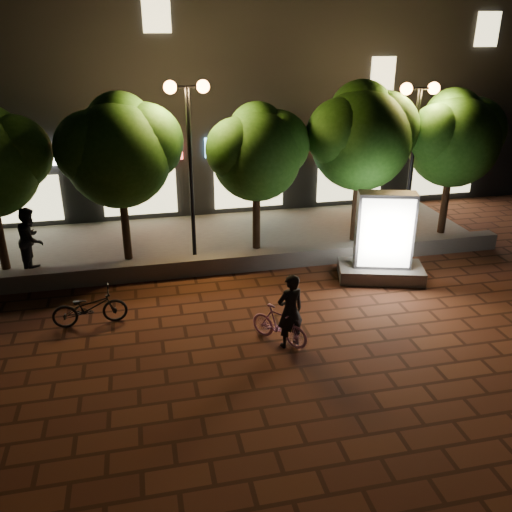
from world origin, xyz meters
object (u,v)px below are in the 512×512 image
object	(u,v)px
scooter_pink	(279,325)
tree_right	(362,133)
scooter_parked	(90,307)
tree_mid	(258,149)
tree_left	(120,148)
street_lamp_right	(416,122)
street_lamp_left	(189,126)
pedestrian	(31,239)
ad_kiosk	(383,245)
tree_far_right	(455,135)
rider	(290,311)

from	to	relation	value
scooter_pink	tree_right	bearing A→B (deg)	12.72
scooter_pink	scooter_parked	xyz separation A→B (m)	(-4.20, 1.74, 0.02)
tree_mid	tree_left	bearing A→B (deg)	180.00
tree_left	street_lamp_right	bearing A→B (deg)	-1.68
street_lamp_left	street_lamp_right	distance (m)	7.00
street_lamp_right	pedestrian	size ratio (longest dim) A/B	2.64
tree_right	ad_kiosk	distance (m)	3.88
tree_far_right	street_lamp_left	size ratio (longest dim) A/B	0.92
ad_kiosk	rider	distance (m)	4.46
tree_left	street_lamp_left	size ratio (longest dim) A/B	0.94
street_lamp_left	ad_kiosk	bearing A→B (deg)	-27.95
tree_mid	ad_kiosk	bearing A→B (deg)	-44.80
scooter_parked	tree_left	bearing A→B (deg)	-17.43
scooter_pink	scooter_parked	bearing A→B (deg)	116.50
ad_kiosk	pedestrian	world-z (taller)	ad_kiosk
ad_kiosk	scooter_parked	world-z (taller)	ad_kiosk
street_lamp_left	ad_kiosk	world-z (taller)	street_lamp_left
scooter_parked	pedestrian	distance (m)	3.90
rider	scooter_parked	xyz separation A→B (m)	(-4.39, 1.93, -0.42)
tree_right	scooter_pink	xyz separation A→B (m)	(-4.04, -5.52, -3.12)
tree_mid	scooter_pink	world-z (taller)	tree_mid
tree_mid	scooter_parked	bearing A→B (deg)	-142.55
tree_left	tree_far_right	world-z (taller)	tree_left
tree_left	tree_far_right	size ratio (longest dim) A/B	1.03
street_lamp_right	scooter_pink	size ratio (longest dim) A/B	3.39
tree_far_right	rider	distance (m)	9.41
tree_right	scooter_parked	bearing A→B (deg)	-155.35
tree_right	street_lamp_left	bearing A→B (deg)	-177.19
street_lamp_right	ad_kiosk	xyz separation A→B (m)	(-2.03, -2.64, -2.87)
tree_right	scooter_parked	distance (m)	9.59
tree_far_right	scooter_parked	distance (m)	12.40
tree_right	pedestrian	world-z (taller)	tree_right
street_lamp_right	pedestrian	bearing A→B (deg)	-179.61
tree_left	tree_right	size ratio (longest dim) A/B	0.97
tree_far_right	rider	world-z (taller)	tree_far_right
tree_mid	street_lamp_left	bearing A→B (deg)	-172.69
ad_kiosk	scooter_pink	bearing A→B (deg)	-144.40
scooter_parked	pedestrian	world-z (taller)	pedestrian
scooter_pink	ad_kiosk	bearing A→B (deg)	-5.47
tree_left	street_lamp_right	size ratio (longest dim) A/B	0.98
street_lamp_right	ad_kiosk	bearing A→B (deg)	-127.57
pedestrian	street_lamp_right	bearing A→B (deg)	-84.47
tree_left	pedestrian	size ratio (longest dim) A/B	2.60
scooter_pink	pedestrian	xyz separation A→B (m)	(-5.95, 5.18, 0.58)
scooter_parked	tree_mid	bearing A→B (deg)	-55.98
tree_left	tree_mid	distance (m)	4.00
tree_mid	scooter_parked	world-z (taller)	tree_mid
street_lamp_right	tree_right	bearing A→B (deg)	170.90
tree_left	scooter_pink	distance (m)	7.08
scooter_parked	pedestrian	bearing A→B (deg)	23.48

